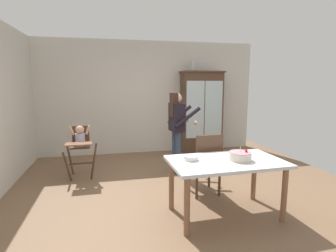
{
  "coord_description": "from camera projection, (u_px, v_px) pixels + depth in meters",
  "views": [
    {
      "loc": [
        -0.99,
        -3.87,
        1.71
      ],
      "look_at": [
        0.05,
        0.7,
        0.95
      ],
      "focal_mm": 28.54,
      "sensor_mm": 36.0,
      "label": 1
    }
  ],
  "objects": [
    {
      "name": "dining_table",
      "position": [
        226.0,
        168.0,
        3.39
      ],
      "size": [
        1.46,
        0.89,
        0.74
      ],
      "color": "silver",
      "rests_on": "ground_plane"
    },
    {
      "name": "china_cabinet",
      "position": [
        201.0,
        112.0,
        6.61
      ],
      "size": [
        1.04,
        0.48,
        1.99
      ],
      "color": "#4C3323",
      "rests_on": "ground_plane"
    },
    {
      "name": "ground_plane",
      "position": [
        175.0,
        192.0,
        4.21
      ],
      "size": [
        6.24,
        6.24,
        0.0
      ],
      "primitive_type": "plane",
      "color": "brown"
    },
    {
      "name": "wall_back",
      "position": [
        149.0,
        98.0,
        6.53
      ],
      "size": [
        5.32,
        0.06,
        2.7
      ],
      "primitive_type": "cube",
      "color": "beige",
      "rests_on": "ground_plane"
    },
    {
      "name": "dining_chair_far_side",
      "position": [
        206.0,
        160.0,
        4.02
      ],
      "size": [
        0.46,
        0.46,
        0.96
      ],
      "rotation": [
        0.0,
        0.0,
        3.2
      ],
      "color": "#4C3323",
      "rests_on": "ground_plane"
    },
    {
      "name": "serving_bowl",
      "position": [
        191.0,
        158.0,
        3.38
      ],
      "size": [
        0.18,
        0.18,
        0.05
      ],
      "primitive_type": "cylinder",
      "color": "silver",
      "rests_on": "dining_table"
    },
    {
      "name": "high_chair_with_toddler",
      "position": [
        80.0,
        142.0,
        4.82
      ],
      "size": [
        0.58,
        0.68,
        0.95
      ],
      "rotation": [
        0.0,
        0.0,
        0.01
      ],
      "color": "#4C3323",
      "rests_on": "ground_plane"
    },
    {
      "name": "ceramic_vase",
      "position": [
        193.0,
        66.0,
        6.38
      ],
      "size": [
        0.13,
        0.13,
        0.27
      ],
      "color": "#B2B7B2",
      "rests_on": "china_cabinet"
    },
    {
      "name": "birthday_cake",
      "position": [
        240.0,
        156.0,
        3.37
      ],
      "size": [
        0.28,
        0.28,
        0.19
      ],
      "color": "beige",
      "rests_on": "dining_table"
    },
    {
      "name": "adult_person",
      "position": [
        177.0,
        123.0,
        4.96
      ],
      "size": [
        0.54,
        0.52,
        1.53
      ],
      "rotation": [
        0.0,
        0.0,
        1.68
      ],
      "color": "#33425B",
      "rests_on": "ground_plane"
    }
  ]
}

